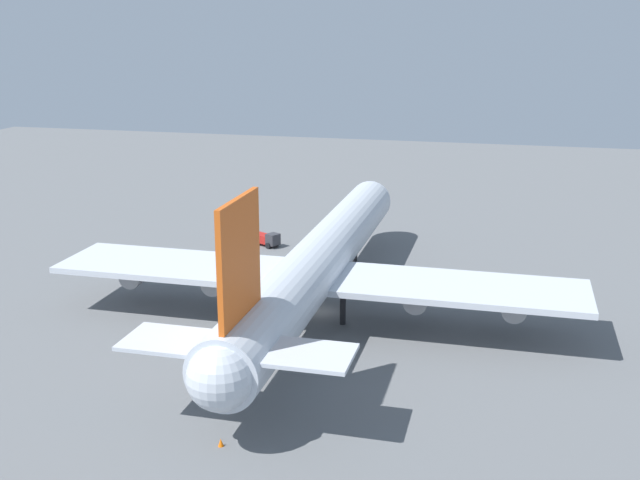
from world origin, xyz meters
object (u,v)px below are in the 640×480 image
object	(u,v)px
safety_cone_nose	(357,239)
safety_cone_tail	(221,442)
cargo_airplane	(319,262)
pushback_tractor	(266,239)

from	to	relation	value
safety_cone_nose	safety_cone_tail	bearing A→B (deg)	-178.61
cargo_airplane	safety_cone_tail	world-z (taller)	cargo_airplane
safety_cone_nose	safety_cone_tail	xyz separation A→B (m)	(-64.65, -1.56, 0.06)
cargo_airplane	safety_cone_tail	size ratio (longest dim) A/B	102.65
cargo_airplane	pushback_tractor	size ratio (longest dim) A/B	13.47
pushback_tractor	safety_cone_tail	distance (m)	60.25
pushback_tractor	safety_cone_nose	world-z (taller)	pushback_tractor
cargo_airplane	pushback_tractor	xyz separation A→B (m)	(26.38, 15.41, -5.35)
pushback_tractor	cargo_airplane	bearing A→B (deg)	-149.71
safety_cone_tail	cargo_airplane	bearing A→B (deg)	-0.70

